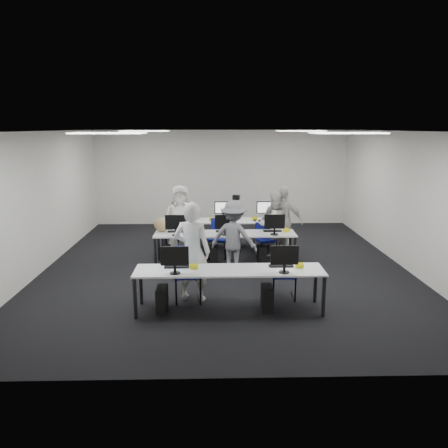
{
  "coord_description": "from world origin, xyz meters",
  "views": [
    {
      "loc": [
        -0.27,
        -9.42,
        3.08
      ],
      "look_at": [
        -0.03,
        -0.07,
        1.0
      ],
      "focal_mm": 35.0,
      "sensor_mm": 36.0,
      "label": 1
    }
  ],
  "objects_px": {
    "student_2": "(181,221)",
    "photographer": "(234,237)",
    "chair_2": "(186,244)",
    "chair_4": "(266,246)",
    "chair_5": "(173,243)",
    "desk_front": "(229,272)",
    "chair_7": "(263,243)",
    "chair_1": "(283,283)",
    "student_0": "(192,251)",
    "desk_mid": "(225,235)",
    "chair_3": "(218,246)",
    "student_1": "(274,224)",
    "chair_0": "(188,284)",
    "chair_6": "(220,241)",
    "student_3": "(282,221)"
  },
  "relations": [
    {
      "from": "student_2",
      "to": "photographer",
      "type": "xyz_separation_m",
      "value": [
        1.22,
        -1.31,
        -0.08
      ]
    },
    {
      "from": "chair_2",
      "to": "photographer",
      "type": "xyz_separation_m",
      "value": [
        1.1,
        -1.24,
        0.47
      ]
    },
    {
      "from": "chair_4",
      "to": "chair_5",
      "type": "relative_size",
      "value": 0.99
    },
    {
      "from": "desk_front",
      "to": "chair_7",
      "type": "bearing_deg",
      "value": 74.5
    },
    {
      "from": "chair_1",
      "to": "chair_4",
      "type": "relative_size",
      "value": 1.05
    },
    {
      "from": "student_0",
      "to": "photographer",
      "type": "xyz_separation_m",
      "value": [
        0.81,
        1.5,
        -0.12
      ]
    },
    {
      "from": "chair_7",
      "to": "student_2",
      "type": "height_order",
      "value": "student_2"
    },
    {
      "from": "chair_4",
      "to": "desk_mid",
      "type": "bearing_deg",
      "value": -169.28
    },
    {
      "from": "chair_3",
      "to": "student_0",
      "type": "xyz_separation_m",
      "value": [
        -0.5,
        -2.64,
        0.63
      ]
    },
    {
      "from": "student_1",
      "to": "chair_7",
      "type": "bearing_deg",
      "value": -77.32
    },
    {
      "from": "chair_4",
      "to": "student_2",
      "type": "xyz_separation_m",
      "value": [
        -2.05,
        0.2,
        0.6
      ]
    },
    {
      "from": "chair_1",
      "to": "desk_front",
      "type": "bearing_deg",
      "value": -149.57
    },
    {
      "from": "chair_1",
      "to": "chair_5",
      "type": "bearing_deg",
      "value": 129.29
    },
    {
      "from": "chair_0",
      "to": "chair_6",
      "type": "xyz_separation_m",
      "value": [
        0.64,
        3.07,
        -0.01
      ]
    },
    {
      "from": "student_0",
      "to": "chair_4",
      "type": "bearing_deg",
      "value": -108.66
    },
    {
      "from": "chair_3",
      "to": "chair_5",
      "type": "xyz_separation_m",
      "value": [
        -1.12,
        0.39,
        -0.01
      ]
    },
    {
      "from": "desk_mid",
      "to": "chair_2",
      "type": "bearing_deg",
      "value": 145.34
    },
    {
      "from": "chair_7",
      "to": "desk_front",
      "type": "bearing_deg",
      "value": -110.05
    },
    {
      "from": "chair_5",
      "to": "student_0",
      "type": "xyz_separation_m",
      "value": [
        0.62,
        -3.03,
        0.64
      ]
    },
    {
      "from": "chair_0",
      "to": "chair_5",
      "type": "height_order",
      "value": "chair_0"
    },
    {
      "from": "chair_3",
      "to": "photographer",
      "type": "xyz_separation_m",
      "value": [
        0.31,
        -1.14,
        0.51
      ]
    },
    {
      "from": "chair_2",
      "to": "chair_5",
      "type": "xyz_separation_m",
      "value": [
        -0.33,
        0.29,
        -0.05
      ]
    },
    {
      "from": "desk_front",
      "to": "chair_5",
      "type": "xyz_separation_m",
      "value": [
        -1.26,
        3.53,
        -0.41
      ]
    },
    {
      "from": "chair_5",
      "to": "student_3",
      "type": "bearing_deg",
      "value": -5.37
    },
    {
      "from": "desk_front",
      "to": "desk_mid",
      "type": "xyz_separation_m",
      "value": [
        0.0,
        2.6,
        0.0
      ]
    },
    {
      "from": "student_0",
      "to": "desk_mid",
      "type": "bearing_deg",
      "value": -93.57
    },
    {
      "from": "chair_1",
      "to": "student_0",
      "type": "height_order",
      "value": "student_0"
    },
    {
      "from": "chair_4",
      "to": "student_3",
      "type": "distance_m",
      "value": 0.73
    },
    {
      "from": "desk_front",
      "to": "chair_1",
      "type": "distance_m",
      "value": 1.22
    },
    {
      "from": "student_3",
      "to": "chair_5",
      "type": "bearing_deg",
      "value": -172.05
    },
    {
      "from": "chair_6",
      "to": "photographer",
      "type": "xyz_separation_m",
      "value": [
        0.26,
        -1.54,
        0.49
      ]
    },
    {
      "from": "chair_4",
      "to": "chair_7",
      "type": "distance_m",
      "value": 0.37
    },
    {
      "from": "chair_7",
      "to": "student_1",
      "type": "distance_m",
      "value": 0.66
    },
    {
      "from": "student_1",
      "to": "student_0",
      "type": "bearing_deg",
      "value": 32.83
    },
    {
      "from": "chair_5",
      "to": "student_1",
      "type": "distance_m",
      "value": 2.53
    },
    {
      "from": "chair_3",
      "to": "chair_5",
      "type": "height_order",
      "value": "chair_3"
    },
    {
      "from": "chair_3",
      "to": "chair_0",
      "type": "bearing_deg",
      "value": -93.37
    },
    {
      "from": "chair_2",
      "to": "chair_4",
      "type": "xyz_separation_m",
      "value": [
        1.93,
        -0.13,
        -0.05
      ]
    },
    {
      "from": "chair_1",
      "to": "student_0",
      "type": "distance_m",
      "value": 1.77
    },
    {
      "from": "chair_4",
      "to": "chair_7",
      "type": "relative_size",
      "value": 1.02
    },
    {
      "from": "desk_front",
      "to": "desk_mid",
      "type": "bearing_deg",
      "value": 90.0
    },
    {
      "from": "chair_2",
      "to": "student_2",
      "type": "xyz_separation_m",
      "value": [
        -0.12,
        0.07,
        0.55
      ]
    },
    {
      "from": "student_0",
      "to": "chair_0",
      "type": "bearing_deg",
      "value": 32.95
    },
    {
      "from": "chair_4",
      "to": "chair_3",
      "type": "bearing_deg",
      "value": 162.18
    },
    {
      "from": "chair_5",
      "to": "desk_front",
      "type": "bearing_deg",
      "value": -69.87
    },
    {
      "from": "chair_2",
      "to": "student_2",
      "type": "relative_size",
      "value": 0.57
    },
    {
      "from": "desk_mid",
      "to": "chair_6",
      "type": "relative_size",
      "value": 3.47
    },
    {
      "from": "student_1",
      "to": "student_3",
      "type": "relative_size",
      "value": 0.93
    },
    {
      "from": "chair_1",
      "to": "chair_7",
      "type": "bearing_deg",
      "value": 92.85
    },
    {
      "from": "chair_1",
      "to": "chair_3",
      "type": "height_order",
      "value": "chair_1"
    }
  ]
}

